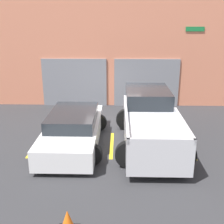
{
  "coord_description": "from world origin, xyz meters",
  "views": [
    {
      "loc": [
        0.25,
        -11.29,
        4.34
      ],
      "look_at": [
        0.0,
        -1.5,
        1.1
      ],
      "focal_mm": 45.0,
      "sensor_mm": 36.0,
      "label": 1
    }
  ],
  "objects": [
    {
      "name": "traffic_cone",
      "position": [
        -0.81,
        -6.41,
        0.25
      ],
      "size": [
        0.47,
        0.47,
        0.55
      ],
      "color": "black",
      "rests_on": "ground"
    },
    {
      "name": "parking_stripe_far_left",
      "position": [
        -2.76,
        -2.0,
        0.0
      ],
      "size": [
        0.12,
        2.2,
        0.01
      ],
      "primitive_type": "cube",
      "color": "gold",
      "rests_on": "ground"
    },
    {
      "name": "ground_plane",
      "position": [
        0.0,
        0.0,
        0.0
      ],
      "size": [
        28.0,
        28.0,
        0.0
      ],
      "primitive_type": "plane",
      "color": "#2D2D30"
    },
    {
      "name": "parking_stripe_left",
      "position": [
        0.0,
        -2.0,
        0.0
      ],
      "size": [
        0.12,
        2.2,
        0.01
      ],
      "primitive_type": "cube",
      "color": "gold",
      "rests_on": "ground"
    },
    {
      "name": "shophouse_building",
      "position": [
        -0.01,
        3.29,
        2.63
      ],
      "size": [
        14.25,
        0.68,
        5.34
      ],
      "color": "#D17A5B",
      "rests_on": "ground"
    },
    {
      "name": "pickup_truck",
      "position": [
        1.38,
        -1.75,
        0.84
      ],
      "size": [
        2.47,
        5.1,
        1.76
      ],
      "color": "silver",
      "rests_on": "ground"
    },
    {
      "name": "parking_stripe_centre",
      "position": [
        2.76,
        -2.0,
        0.0
      ],
      "size": [
        0.12,
        2.2,
        0.01
      ],
      "primitive_type": "cube",
      "color": "gold",
      "rests_on": "ground"
    },
    {
      "name": "sedan_white",
      "position": [
        -1.38,
        -1.97,
        0.59
      ],
      "size": [
        2.28,
        4.6,
        1.23
      ],
      "color": "white",
      "rests_on": "ground"
    }
  ]
}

